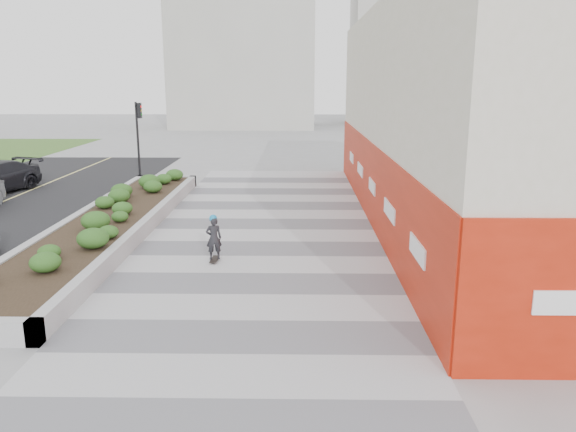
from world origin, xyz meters
TOP-DOWN VIEW (x-y plane):
  - ground at (0.00, 0.00)m, footprint 160.00×160.00m
  - walkway at (0.00, 3.00)m, footprint 8.00×36.00m
  - building at (6.98, 8.98)m, footprint 6.04×24.08m
  - planter at (-5.50, 7.00)m, footprint 3.00×18.00m
  - traffic_signal_near at (-7.23, 17.50)m, footprint 0.33×0.28m
  - distant_bldg_north_l at (-5.00, 55.00)m, footprint 16.00×12.00m
  - distant_bldg_north_r at (15.00, 60.00)m, footprint 14.00×10.00m
  - manhole_cover at (0.50, 3.00)m, footprint 0.44×0.44m
  - skateboarder at (-1.28, 3.68)m, footprint 0.53×0.72m

SIDE VIEW (x-z plane):
  - ground at x=0.00m, z-range 0.00..0.00m
  - manhole_cover at x=0.50m, z-range 0.00..0.01m
  - walkway at x=0.00m, z-range 0.00..0.01m
  - planter at x=-5.50m, z-range -0.03..0.87m
  - skateboarder at x=-1.28m, z-range 0.01..1.45m
  - traffic_signal_near at x=-7.23m, z-range 0.66..4.86m
  - building at x=6.98m, z-range -0.02..7.98m
  - distant_bldg_north_l at x=-5.00m, z-range 0.00..20.00m
  - distant_bldg_north_r at x=15.00m, z-range 0.00..24.00m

